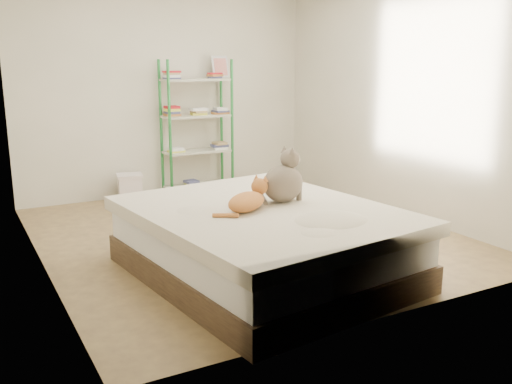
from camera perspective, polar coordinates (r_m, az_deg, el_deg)
room at (r=5.45m, az=-1.21°, el=8.87°), size 3.81×4.21×2.61m
bed at (r=4.58m, az=0.70°, el=-5.03°), size 2.02×2.40×0.56m
orange_cat at (r=4.39m, az=-0.97°, el=-0.74°), size 0.53×0.45×0.19m
grey_cat at (r=4.66m, az=2.72°, el=1.64°), size 0.44×0.38×0.44m
shelf_unit at (r=7.32m, az=-5.87°, el=6.55°), size 0.91×0.36×1.74m
cardboard_box at (r=6.72m, az=0.84°, el=-0.12°), size 0.56×0.59×0.36m
white_bin at (r=7.10m, az=-12.48°, el=0.43°), size 0.34×0.32×0.34m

